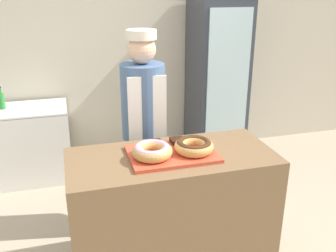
# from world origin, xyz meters

# --- Properties ---
(wall_back) EXTENTS (8.00, 0.06, 2.70)m
(wall_back) POSITION_xyz_m (0.00, 2.13, 1.35)
(wall_back) COLOR beige
(wall_back) RESTS_ON ground_plane
(display_counter) EXTENTS (1.44, 0.66, 0.94)m
(display_counter) POSITION_xyz_m (0.00, 0.00, 0.47)
(display_counter) COLOR brown
(display_counter) RESTS_ON ground_plane
(serving_tray) EXTENTS (0.60, 0.42, 0.02)m
(serving_tray) POSITION_xyz_m (0.00, 0.00, 0.95)
(serving_tray) COLOR #D84C33
(serving_tray) RESTS_ON display_counter
(donut_light_glaze) EXTENTS (0.27, 0.27, 0.09)m
(donut_light_glaze) POSITION_xyz_m (-0.15, -0.03, 1.01)
(donut_light_glaze) COLOR tan
(donut_light_glaze) RESTS_ON serving_tray
(donut_chocolate_glaze) EXTENTS (0.27, 0.27, 0.09)m
(donut_chocolate_glaze) POSITION_xyz_m (0.15, -0.03, 1.01)
(donut_chocolate_glaze) COLOR tan
(donut_chocolate_glaze) RESTS_ON serving_tray
(brownie_back_left) EXTENTS (0.10, 0.10, 0.03)m
(brownie_back_left) POSITION_xyz_m (-0.09, 0.15, 0.98)
(brownie_back_left) COLOR black
(brownie_back_left) RESTS_ON serving_tray
(brownie_back_right) EXTENTS (0.10, 0.10, 0.03)m
(brownie_back_right) POSITION_xyz_m (0.09, 0.15, 0.98)
(brownie_back_right) COLOR black
(brownie_back_right) RESTS_ON serving_tray
(baker_person) EXTENTS (0.36, 0.36, 1.72)m
(baker_person) POSITION_xyz_m (-0.06, 0.62, 0.92)
(baker_person) COLOR #4C4C51
(baker_person) RESTS_ON ground_plane
(beverage_fridge) EXTENTS (0.59, 0.63, 1.98)m
(beverage_fridge) POSITION_xyz_m (1.07, 1.76, 0.99)
(beverage_fridge) COLOR #333842
(beverage_fridge) RESTS_ON ground_plane
(chest_freezer) EXTENTS (1.05, 0.58, 0.82)m
(chest_freezer) POSITION_xyz_m (-1.20, 1.77, 0.41)
(chest_freezer) COLOR white
(chest_freezer) RESTS_ON ground_plane
(bottle_green) EXTENTS (0.07, 0.07, 0.24)m
(bottle_green) POSITION_xyz_m (-1.33, 1.81, 0.91)
(bottle_green) COLOR #2D8C38
(bottle_green) RESTS_ON chest_freezer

